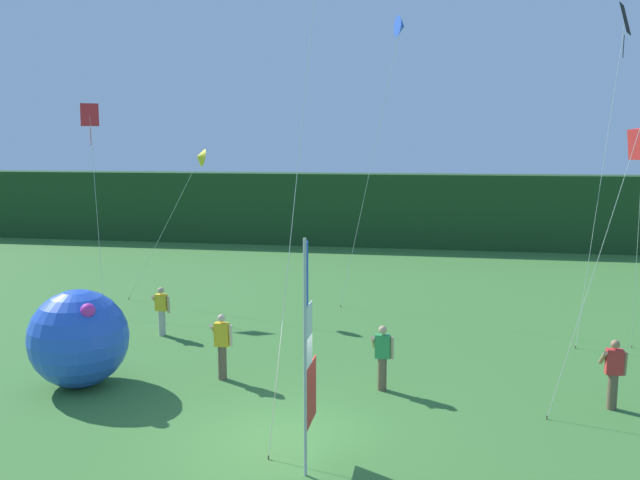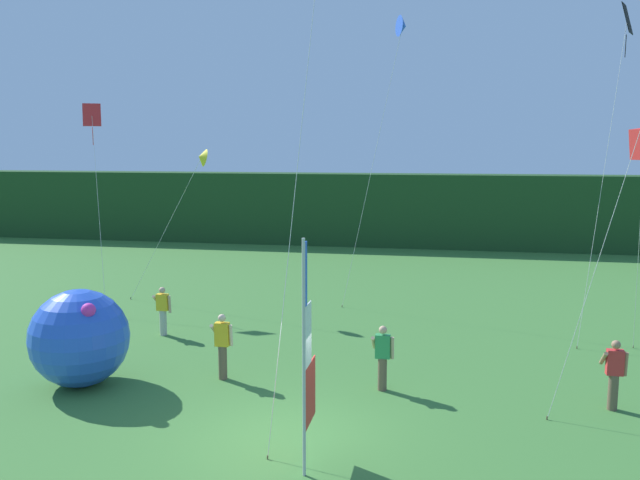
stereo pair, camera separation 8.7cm
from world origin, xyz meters
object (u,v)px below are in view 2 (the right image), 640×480
banner_flag (307,359)px  person_far_left (383,356)px  kite_black_diamond_5 (625,36)px  kite_blue_delta_2 (402,28)px  kite_yellow_delta_1 (201,158)px  person_near_banner (163,310)px  person_mid_field (222,344)px  person_far_right (614,373)px  kite_red_diamond_4 (92,124)px  inflatable_balloon (79,338)px

banner_flag → person_far_left: 4.46m
kite_black_diamond_5 → kite_blue_delta_2: bearing=163.1°
banner_flag → kite_yellow_delta_1: bearing=118.6°
banner_flag → kite_blue_delta_2: kite_blue_delta_2 is taller
person_near_banner → person_mid_field: bearing=-47.2°
person_mid_field → kite_blue_delta_2: (3.81, 9.32, 9.29)m
person_far_right → kite_black_diamond_5: bearing=78.1°
person_mid_field → person_far_right: bearing=-1.5°
person_near_banner → person_mid_field: 4.66m
banner_flag → kite_black_diamond_5: kite_black_diamond_5 is taller
person_far_right → kite_yellow_delta_1: size_ratio=0.28×
banner_flag → kite_blue_delta_2: 15.77m
kite_blue_delta_2 → kite_black_diamond_5: bearing=-16.9°
banner_flag → person_near_banner: (-6.26, 7.60, -1.27)m
kite_red_diamond_4 → person_far_right: bearing=-26.1°
banner_flag → person_near_banner: bearing=129.5°
person_far_left → kite_blue_delta_2: kite_blue_delta_2 is taller
person_far_left → kite_red_diamond_4: size_ratio=0.21×
person_near_banner → inflatable_balloon: 4.51m
kite_red_diamond_4 → person_far_left: bearing=-34.3°
person_far_left → person_far_right: bearing=-2.5°
person_far_right → kite_yellow_delta_1: (-12.78, 8.06, 4.63)m
person_far_right → kite_red_diamond_4: bearing=153.9°
person_far_right → inflatable_balloon: (-12.68, -0.83, 0.36)m
inflatable_balloon → kite_black_diamond_5: kite_black_diamond_5 is taller
inflatable_balloon → kite_black_diamond_5: (14.24, 8.23, 8.14)m
kite_black_diamond_5 → person_far_right: bearing=-101.9°
person_far_right → kite_red_diamond_4: size_ratio=0.21×
inflatable_balloon → banner_flag: bearing=-25.8°
kite_yellow_delta_1 → person_far_right: bearing=-32.2°
banner_flag → kite_red_diamond_4: bearing=131.8°
person_far_right → person_mid_field: bearing=178.5°
person_mid_field → inflatable_balloon: 3.52m
person_far_right → kite_blue_delta_2: (-5.53, 9.56, 9.34)m
kite_black_diamond_5 → person_mid_field: bearing=-146.7°
person_mid_field → person_far_left: bearing=-0.2°
person_far_right → kite_red_diamond_4: kite_red_diamond_4 is taller
person_near_banner → kite_blue_delta_2: (6.97, 5.90, 9.38)m
inflatable_balloon → person_near_banner: bearing=87.7°
banner_flag → kite_blue_delta_2: bearing=87.0°
person_near_banner → kite_black_diamond_5: kite_black_diamond_5 is taller
person_near_banner → inflatable_balloon: inflatable_balloon is taller
person_near_banner → person_far_right: (12.50, -3.66, 0.04)m
person_near_banner → inflatable_balloon: bearing=-92.3°
person_mid_field → kite_blue_delta_2: size_ratio=0.16×
inflatable_balloon → kite_black_diamond_5: size_ratio=0.23×
person_far_left → kite_black_diamond_5: 13.03m
kite_blue_delta_2 → kite_black_diamond_5: size_ratio=1.03×
kite_yellow_delta_1 → kite_red_diamond_4: size_ratio=0.77×
kite_blue_delta_2 → person_far_left: bearing=-88.3°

